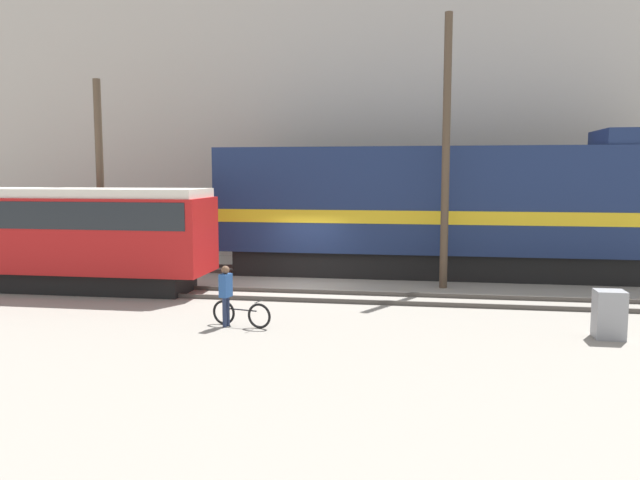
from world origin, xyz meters
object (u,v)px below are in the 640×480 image
at_px(freight_locomotive, 443,209).
at_px(person, 226,290).
at_px(streetcar, 40,232).
at_px(utility_pole_center, 446,153).
at_px(signal_box, 609,315).
at_px(bicycle, 241,314).
at_px(utility_pole_left, 100,180).

relative_size(freight_locomotive, person, 10.72).
relative_size(streetcar, utility_pole_center, 1.27).
height_order(person, signal_box, person).
bearing_deg(signal_box, person, -177.75).
xyz_separation_m(streetcar, signal_box, (17.74, -3.76, -1.43)).
height_order(person, utility_pole_center, utility_pole_center).
xyz_separation_m(bicycle, signal_box, (9.28, 0.32, 0.26)).
relative_size(utility_pole_center, signal_box, 7.93).
height_order(streetcar, utility_pole_left, utility_pole_left).
height_order(streetcar, person, streetcar).
distance_m(streetcar, utility_pole_left, 3.24).
xyz_separation_m(person, signal_box, (9.68, 0.38, -0.39)).
distance_m(utility_pole_center, signal_box, 8.46).
height_order(freight_locomotive, person, freight_locomotive).
xyz_separation_m(freight_locomotive, utility_pole_left, (-13.00, -2.55, 1.15)).
relative_size(utility_pole_left, utility_pole_center, 0.80).
relative_size(bicycle, person, 1.05).
bearing_deg(person, bicycle, 8.17).
bearing_deg(streetcar, person, -27.18).
relative_size(bicycle, utility_pole_left, 0.23).
relative_size(streetcar, bicycle, 7.07).
bearing_deg(utility_pole_center, person, -131.31).
distance_m(bicycle, signal_box, 9.29).
height_order(streetcar, utility_pole_center, utility_pole_center).
bearing_deg(freight_locomotive, streetcar, -159.91).
xyz_separation_m(freight_locomotive, streetcar, (-13.94, -5.10, -0.62)).
bearing_deg(person, freight_locomotive, 57.50).
bearing_deg(utility_pole_left, streetcar, -110.22).
distance_m(freight_locomotive, utility_pole_left, 13.30).
bearing_deg(bicycle, person, -171.83).
bearing_deg(person, signal_box, 2.25).
xyz_separation_m(freight_locomotive, utility_pole_center, (-0.01, -2.55, 2.11)).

